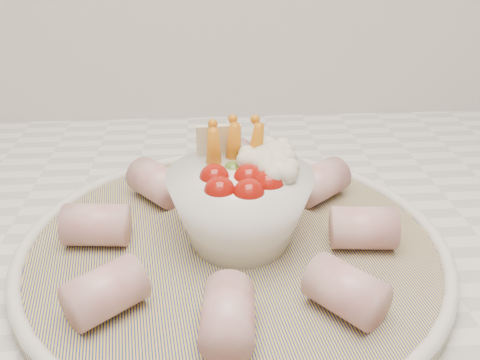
{
  "coord_description": "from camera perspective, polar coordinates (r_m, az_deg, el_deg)",
  "views": [
    {
      "loc": [
        0.14,
        1.0,
        1.21
      ],
      "look_at": [
        0.17,
        1.4,
        1.0
      ],
      "focal_mm": 40.0,
      "sensor_mm": 36.0,
      "label": 1
    }
  ],
  "objects": [
    {
      "name": "serving_platter",
      "position": [
        0.48,
        -0.71,
        -7.26
      ],
      "size": [
        0.43,
        0.43,
        0.02
      ],
      "color": "navy",
      "rests_on": "kitchen_counter"
    },
    {
      "name": "veggie_bowl",
      "position": [
        0.46,
        0.25,
        -2.23
      ],
      "size": [
        0.13,
        0.13,
        0.1
      ],
      "color": "white",
      "rests_on": "serving_platter"
    },
    {
      "name": "cured_meat_rolls",
      "position": [
        0.47,
        -0.84,
        -4.93
      ],
      "size": [
        0.29,
        0.3,
        0.04
      ],
      "color": "#B5525C",
      "rests_on": "serving_platter"
    }
  ]
}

